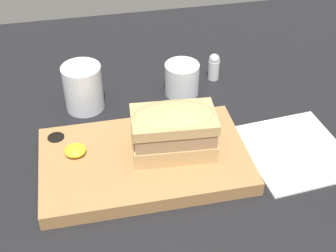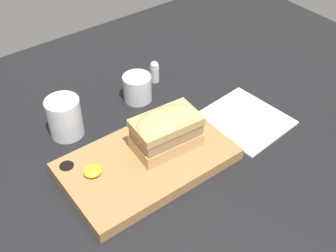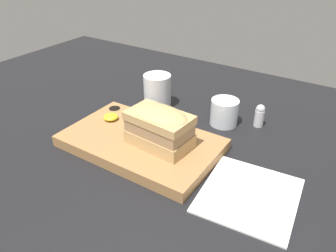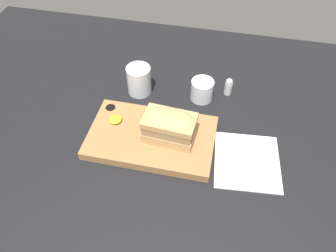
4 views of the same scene
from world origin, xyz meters
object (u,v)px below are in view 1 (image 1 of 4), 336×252
Objects in this scene: wine_glass at (182,79)px; napkin at (295,151)px; sandwich at (174,129)px; water_glass at (84,90)px; salt_shaker at (214,66)px; serving_board at (144,160)px.

wine_glass is 27.22cm from napkin.
sandwich is 0.72× the size of napkin.
salt_shaker is (27.92, 4.83, -0.99)cm from water_glass.
serving_board is 4.97× the size of wine_glass.
sandwich is at bearing 0.94° from serving_board.
napkin is 27.22cm from salt_shaker.
serving_board is at bearing -65.80° from water_glass.
serving_board is 7.93cm from sandwich.
water_glass is 0.46× the size of napkin.
sandwich is 1.55× the size of water_glass.
salt_shaker is (-7.61, 25.98, 2.84)cm from napkin.
wine_glass is 1.18× the size of salt_shaker.
water_glass is at bearing 114.20° from serving_board.
serving_board is at bearing -179.06° from sandwich.
serving_board is 3.77× the size of water_glass.
sandwich reaches higher than water_glass.
napkin is at bearing -54.91° from wine_glass.
salt_shaker is at bearing 9.82° from water_glass.
wine_glass is at bearing 2.82° from water_glass.
napkin is (26.88, -1.89, -1.10)cm from serving_board.
wine_glass reaches higher than salt_shaker.
napkin is (15.55, -22.13, -3.01)cm from wine_glass.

